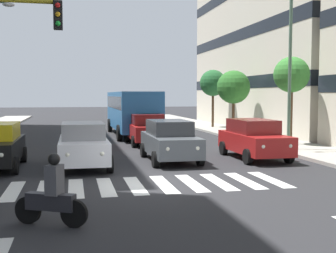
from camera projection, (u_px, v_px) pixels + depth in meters
name	position (u px, v px, depth m)	size (l,w,h in m)	color
ground_plane	(150.00, 185.00, 13.58)	(180.00, 180.00, 0.00)	#262628
building_left_block_0	(293.00, 15.00, 35.85)	(9.79, 22.73, 18.78)	beige
crosswalk_markings	(150.00, 185.00, 13.58)	(8.55, 2.80, 0.01)	silver
car_0	(254.00, 139.00, 19.13)	(2.02, 4.44, 1.72)	maroon
car_1	(170.00, 140.00, 18.41)	(2.02, 4.44, 1.72)	#474C51
car_2	(83.00, 144.00, 16.87)	(2.02, 4.44, 1.72)	silver
car_row2_0	(148.00, 128.00, 25.57)	(2.02, 4.44, 1.72)	maroon
car_row2_1	(146.00, 129.00, 24.79)	(2.02, 4.44, 1.72)	maroon
bus_behind_traffic	(132.00, 109.00, 30.15)	(2.78, 10.50, 3.00)	#286BAD
motorcycle_with_rider	(52.00, 196.00, 9.28)	(1.56, 0.87, 1.57)	black
street_lamp_left	(282.00, 51.00, 21.01)	(2.83, 0.28, 7.91)	#4C6B56
street_tree_1	(291.00, 75.00, 23.32)	(1.92, 1.92, 4.70)	#513823
street_tree_2	(233.00, 87.00, 30.92)	(2.36, 2.36, 4.39)	#513823
street_tree_3	(213.00, 83.00, 36.01)	(2.17, 2.17, 4.73)	#513823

